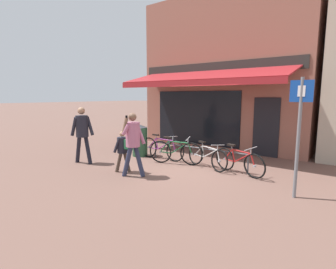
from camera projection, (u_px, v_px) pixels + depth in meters
ground_plane at (185, 166)px, 8.11m from camera, size 160.00×160.00×0.00m
shop_front at (230, 74)px, 11.40m from camera, size 7.00×4.90×6.20m
bike_rack_rail at (196, 150)px, 8.20m from camera, size 3.42×0.04×0.57m
bicycle_purple at (161, 148)px, 8.95m from camera, size 1.82×0.52×0.86m
bicycle_green at (176, 152)px, 8.27m from camera, size 1.71×0.68×0.89m
bicycle_silver at (207, 156)px, 7.86m from camera, size 1.63×0.66×0.80m
bicycle_red at (239, 161)px, 7.23m from camera, size 1.64×0.69×0.83m
pedestrian_adult at (133, 138)px, 6.94m from camera, size 0.57×0.68×1.73m
pedestrian_child at (123, 147)px, 7.38m from camera, size 0.50×0.52×1.19m
pedestrian_second_adult at (82, 129)px, 8.31m from camera, size 0.67×0.53×1.82m
litter_bin at (140, 140)px, 9.42m from camera, size 0.55×0.55×1.14m
parking_sign at (299, 126)px, 5.39m from camera, size 0.44×0.07×2.53m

